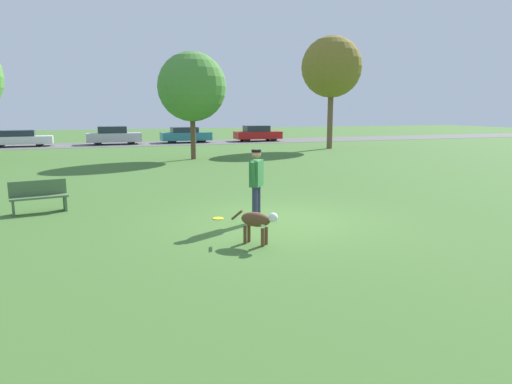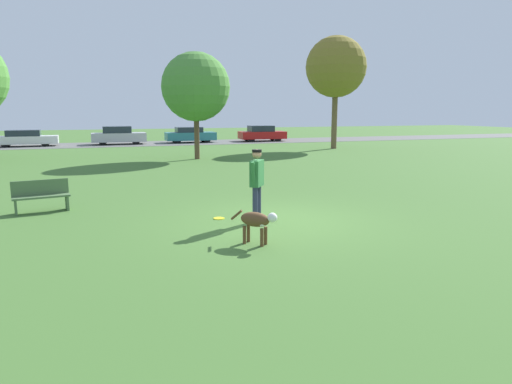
% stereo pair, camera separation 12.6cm
% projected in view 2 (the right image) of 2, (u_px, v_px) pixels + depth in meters
% --- Properties ---
extents(ground_plane, '(120.00, 120.00, 0.00)m').
position_uv_depth(ground_plane, '(276.00, 221.00, 11.06)').
color(ground_plane, '#426B2D').
extents(far_road_strip, '(120.00, 6.00, 0.01)m').
position_uv_depth(far_road_strip, '(147.00, 144.00, 37.25)').
color(far_road_strip, '#5B5B59').
rests_on(far_road_strip, ground_plane).
extents(person, '(0.51, 0.63, 1.75)m').
position_uv_depth(person, '(257.00, 179.00, 10.82)').
color(person, '#2D334C').
rests_on(person, ground_plane).
extents(dog, '(0.79, 0.86, 0.69)m').
position_uv_depth(dog, '(257.00, 221.00, 9.08)').
color(dog, brown).
rests_on(dog, ground_plane).
extents(frisbee, '(0.28, 0.28, 0.02)m').
position_uv_depth(frisbee, '(219.00, 218.00, 11.34)').
color(frisbee, yellow).
rests_on(frisbee, ground_plane).
extents(tree_far_right, '(4.19, 4.19, 7.74)m').
position_uv_depth(tree_far_right, '(336.00, 67.00, 31.47)').
color(tree_far_right, brown).
rests_on(tree_far_right, ground_plane).
extents(tree_mid_center, '(3.73, 3.73, 5.79)m').
position_uv_depth(tree_mid_center, '(196.00, 87.00, 24.71)').
color(tree_mid_center, brown).
rests_on(tree_mid_center, ground_plane).
extents(parked_car_white, '(4.52, 1.75, 1.23)m').
position_uv_depth(parked_car_white, '(25.00, 138.00, 34.27)').
color(parked_car_white, white).
rests_on(parked_car_white, ground_plane).
extents(parked_car_silver, '(4.20, 1.86, 1.44)m').
position_uv_depth(parked_car_silver, '(118.00, 136.00, 36.46)').
color(parked_car_silver, '#B7B7BC').
rests_on(parked_car_silver, ground_plane).
extents(parked_car_teal, '(4.14, 1.78, 1.30)m').
position_uv_depth(parked_car_teal, '(190.00, 135.00, 38.47)').
color(parked_car_teal, teal).
rests_on(parked_car_teal, ground_plane).
extents(parked_car_red, '(4.12, 2.03, 1.37)m').
position_uv_depth(parked_car_red, '(262.00, 134.00, 40.30)').
color(parked_car_red, red).
rests_on(parked_car_red, ground_plane).
extents(park_bench, '(1.45, 0.63, 0.84)m').
position_uv_depth(park_bench, '(41.00, 195.00, 12.06)').
color(park_bench, '#4C6B42').
rests_on(park_bench, ground_plane).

